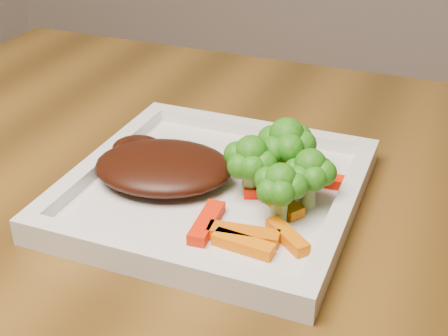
% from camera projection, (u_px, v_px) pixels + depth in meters
% --- Properties ---
extents(plate, '(0.27, 0.27, 0.01)m').
position_uv_depth(plate, '(215.00, 194.00, 0.61)').
color(plate, silver).
rests_on(plate, dining_table).
extents(steak, '(0.16, 0.13, 0.03)m').
position_uv_depth(steak, '(163.00, 167.00, 0.61)').
color(steak, '#321007').
rests_on(steak, plate).
extents(broccoli_0, '(0.08, 0.08, 0.07)m').
position_uv_depth(broccoli_0, '(286.00, 151.00, 0.60)').
color(broccoli_0, '#257012').
rests_on(broccoli_0, plate).
extents(broccoli_1, '(0.06, 0.06, 0.06)m').
position_uv_depth(broccoli_1, '(309.00, 176.00, 0.56)').
color(broccoli_1, '#1E6611').
rests_on(broccoli_1, plate).
extents(broccoli_2, '(0.07, 0.07, 0.06)m').
position_uv_depth(broccoli_2, '(280.00, 192.00, 0.54)').
color(broccoli_2, '#1D6711').
rests_on(broccoli_2, plate).
extents(broccoli_3, '(0.08, 0.08, 0.06)m').
position_uv_depth(broccoli_3, '(251.00, 166.00, 0.58)').
color(broccoli_3, '#137313').
rests_on(broccoli_3, plate).
extents(carrot_0, '(0.05, 0.02, 0.01)m').
position_uv_depth(carrot_0, '(243.00, 244.00, 0.52)').
color(carrot_0, orange).
rests_on(carrot_0, plate).
extents(carrot_1, '(0.05, 0.04, 0.01)m').
position_uv_depth(carrot_1, '(287.00, 236.00, 0.53)').
color(carrot_1, '#D46403').
rests_on(carrot_1, plate).
extents(carrot_2, '(0.02, 0.06, 0.01)m').
position_uv_depth(carrot_2, '(207.00, 222.00, 0.55)').
color(carrot_2, red).
rests_on(carrot_2, plate).
extents(carrot_3, '(0.06, 0.02, 0.01)m').
position_uv_depth(carrot_3, '(323.00, 180.00, 0.61)').
color(carrot_3, red).
rests_on(carrot_3, plate).
extents(carrot_4, '(0.04, 0.04, 0.01)m').
position_uv_depth(carrot_4, '(257.00, 161.00, 0.64)').
color(carrot_4, '#FF4304').
rests_on(carrot_4, plate).
extents(carrot_5, '(0.06, 0.05, 0.01)m').
position_uv_depth(carrot_5, '(277.00, 200.00, 0.58)').
color(carrot_5, '#CD6803').
rests_on(carrot_5, plate).
extents(carrot_6, '(0.06, 0.04, 0.01)m').
position_uv_depth(carrot_6, '(274.00, 191.00, 0.59)').
color(carrot_6, red).
rests_on(carrot_6, plate).
extents(carrot_7, '(0.06, 0.02, 0.01)m').
position_uv_depth(carrot_7, '(243.00, 234.00, 0.53)').
color(carrot_7, '#CA5B03').
rests_on(carrot_7, plate).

